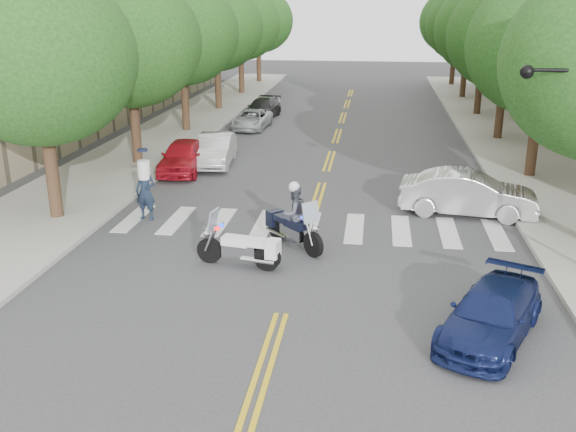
% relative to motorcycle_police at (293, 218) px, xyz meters
% --- Properties ---
extents(ground, '(140.00, 140.00, 0.00)m').
position_rel_motorcycle_police_xyz_m(ground, '(0.30, -4.54, -0.94)').
color(ground, '#38383A').
rests_on(ground, ground).
extents(sidewalk_left, '(5.00, 60.00, 0.15)m').
position_rel_motorcycle_police_xyz_m(sidewalk_left, '(-9.20, 17.46, -0.86)').
color(sidewalk_left, '#9E9991').
rests_on(sidewalk_left, ground).
extents(sidewalk_right, '(5.00, 60.00, 0.15)m').
position_rel_motorcycle_police_xyz_m(sidewalk_right, '(9.80, 17.46, -0.86)').
color(sidewalk_right, '#9E9991').
rests_on(sidewalk_right, ground).
extents(tree_l_0, '(6.40, 6.40, 8.45)m').
position_rel_motorcycle_police_xyz_m(tree_l_0, '(-8.50, 1.46, 4.62)').
color(tree_l_0, '#382316').
rests_on(tree_l_0, ground).
extents(tree_l_1, '(6.40, 6.40, 8.45)m').
position_rel_motorcycle_police_xyz_m(tree_l_1, '(-8.50, 9.46, 4.62)').
color(tree_l_1, '#382316').
rests_on(tree_l_1, ground).
extents(tree_l_2, '(6.40, 6.40, 8.45)m').
position_rel_motorcycle_police_xyz_m(tree_l_2, '(-8.50, 17.46, 4.62)').
color(tree_l_2, '#382316').
rests_on(tree_l_2, ground).
extents(tree_l_3, '(6.40, 6.40, 8.45)m').
position_rel_motorcycle_police_xyz_m(tree_l_3, '(-8.50, 25.46, 4.62)').
color(tree_l_3, '#382316').
rests_on(tree_l_3, ground).
extents(tree_l_4, '(6.40, 6.40, 8.45)m').
position_rel_motorcycle_police_xyz_m(tree_l_4, '(-8.50, 33.46, 4.62)').
color(tree_l_4, '#382316').
rests_on(tree_l_4, ground).
extents(tree_l_5, '(6.40, 6.40, 8.45)m').
position_rel_motorcycle_police_xyz_m(tree_l_5, '(-8.50, 41.46, 4.62)').
color(tree_l_5, '#382316').
rests_on(tree_l_5, ground).
extents(tree_r_1, '(6.40, 6.40, 8.45)m').
position_rel_motorcycle_police_xyz_m(tree_r_1, '(9.10, 9.46, 4.62)').
color(tree_r_1, '#382316').
rests_on(tree_r_1, ground).
extents(tree_r_2, '(6.40, 6.40, 8.45)m').
position_rel_motorcycle_police_xyz_m(tree_r_2, '(9.10, 17.46, 4.62)').
color(tree_r_2, '#382316').
rests_on(tree_r_2, ground).
extents(tree_r_3, '(6.40, 6.40, 8.45)m').
position_rel_motorcycle_police_xyz_m(tree_r_3, '(9.10, 25.46, 4.62)').
color(tree_r_3, '#382316').
rests_on(tree_r_3, ground).
extents(tree_r_4, '(6.40, 6.40, 8.45)m').
position_rel_motorcycle_police_xyz_m(tree_r_4, '(9.10, 33.46, 4.62)').
color(tree_r_4, '#382316').
rests_on(tree_r_4, ground).
extents(tree_r_5, '(6.40, 6.40, 8.45)m').
position_rel_motorcycle_police_xyz_m(tree_r_5, '(9.10, 41.46, 4.62)').
color(tree_r_5, '#382316').
rests_on(tree_r_5, ground).
extents(motorcycle_police, '(2.01, 2.06, 2.12)m').
position_rel_motorcycle_police_xyz_m(motorcycle_police, '(0.00, 0.00, 0.00)').
color(motorcycle_police, black).
rests_on(motorcycle_police, ground).
extents(motorcycle_parked, '(2.54, 0.90, 1.65)m').
position_rel_motorcycle_police_xyz_m(motorcycle_parked, '(-1.13, -1.80, -0.37)').
color(motorcycle_parked, black).
rests_on(motorcycle_parked, ground).
extents(officer_standing, '(0.81, 0.61, 2.03)m').
position_rel_motorcycle_police_xyz_m(officer_standing, '(-5.40, 1.95, 0.08)').
color(officer_standing, '#162133').
rests_on(officer_standing, ground).
extents(convertible, '(4.95, 2.31, 1.57)m').
position_rel_motorcycle_police_xyz_m(convertible, '(5.77, 3.96, -0.15)').
color(convertible, silver).
rests_on(convertible, ground).
extents(sedan_blue, '(3.19, 4.36, 1.17)m').
position_rel_motorcycle_police_xyz_m(sedan_blue, '(5.16, -5.04, -0.35)').
color(sedan_blue, '#111A48').
rests_on(sedan_blue, ground).
extents(parked_car_a, '(1.98, 4.36, 1.45)m').
position_rel_motorcycle_police_xyz_m(parked_car_a, '(-6.00, 8.46, -0.21)').
color(parked_car_a, '#B01220').
rests_on(parked_car_a, ground).
extents(parked_car_b, '(1.91, 4.46, 1.43)m').
position_rel_motorcycle_police_xyz_m(parked_car_b, '(-4.90, 9.96, -0.22)').
color(parked_car_b, beige).
rests_on(parked_car_b, ground).
extents(parked_car_c, '(2.11, 4.11, 1.11)m').
position_rel_motorcycle_police_xyz_m(parked_car_c, '(-4.90, 18.96, -0.38)').
color(parked_car_c, '#A9ACB0').
rests_on(parked_car_c, ground).
extents(parked_car_d, '(2.15, 4.47, 1.26)m').
position_rel_motorcycle_police_xyz_m(parked_car_d, '(-4.90, 22.60, -0.31)').
color(parked_car_d, black).
rests_on(parked_car_d, ground).
extents(parked_car_e, '(1.43, 3.44, 1.17)m').
position_rel_motorcycle_police_xyz_m(parked_car_e, '(-4.90, 25.05, -0.36)').
color(parked_car_e, gray).
rests_on(parked_car_e, ground).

